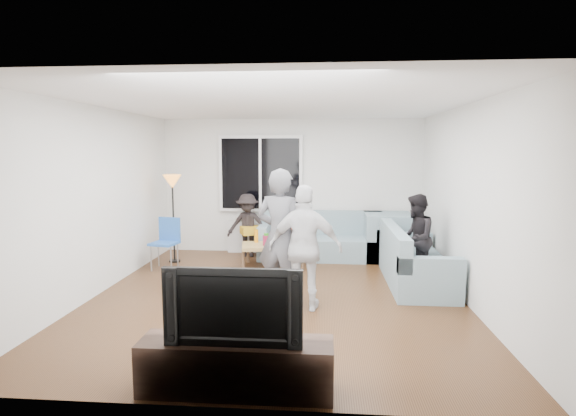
# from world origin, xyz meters

# --- Properties ---
(floor) EXTENTS (5.00, 5.50, 0.04)m
(floor) POSITION_xyz_m (0.00, 0.00, -0.02)
(floor) COLOR #56351C
(floor) RESTS_ON ground
(ceiling) EXTENTS (5.00, 5.50, 0.04)m
(ceiling) POSITION_xyz_m (0.00, 0.00, 2.62)
(ceiling) COLOR white
(ceiling) RESTS_ON ground
(wall_back) EXTENTS (5.00, 0.04, 2.60)m
(wall_back) POSITION_xyz_m (0.00, 2.77, 1.30)
(wall_back) COLOR silver
(wall_back) RESTS_ON ground
(wall_front) EXTENTS (5.00, 0.04, 2.60)m
(wall_front) POSITION_xyz_m (0.00, -2.77, 1.30)
(wall_front) COLOR silver
(wall_front) RESTS_ON ground
(wall_left) EXTENTS (0.04, 5.50, 2.60)m
(wall_left) POSITION_xyz_m (-2.52, 0.00, 1.30)
(wall_left) COLOR silver
(wall_left) RESTS_ON ground
(wall_right) EXTENTS (0.04, 5.50, 2.60)m
(wall_right) POSITION_xyz_m (2.52, 0.00, 1.30)
(wall_right) COLOR silver
(wall_right) RESTS_ON ground
(window_frame) EXTENTS (1.62, 0.06, 1.47)m
(window_frame) POSITION_xyz_m (-0.60, 2.69, 1.55)
(window_frame) COLOR white
(window_frame) RESTS_ON wall_back
(window_glass) EXTENTS (1.50, 0.02, 1.35)m
(window_glass) POSITION_xyz_m (-0.60, 2.65, 1.55)
(window_glass) COLOR black
(window_glass) RESTS_ON window_frame
(window_mullion) EXTENTS (0.05, 0.03, 1.35)m
(window_mullion) POSITION_xyz_m (-0.60, 2.64, 1.55)
(window_mullion) COLOR white
(window_mullion) RESTS_ON window_frame
(radiator) EXTENTS (1.30, 0.12, 0.62)m
(radiator) POSITION_xyz_m (-0.60, 2.65, 0.31)
(radiator) COLOR silver
(radiator) RESTS_ON floor
(potted_plant) EXTENTS (0.22, 0.19, 0.34)m
(potted_plant) POSITION_xyz_m (-0.25, 2.62, 0.79)
(potted_plant) COLOR #306829
(potted_plant) RESTS_ON radiator
(vase) EXTENTS (0.21, 0.21, 0.18)m
(vase) POSITION_xyz_m (-1.02, 2.62, 0.71)
(vase) COLOR silver
(vase) RESTS_ON radiator
(sofa_back_section) EXTENTS (2.30, 0.85, 0.85)m
(sofa_back_section) POSITION_xyz_m (0.58, 2.27, 0.42)
(sofa_back_section) COLOR gray
(sofa_back_section) RESTS_ON floor
(sofa_right_section) EXTENTS (2.00, 0.85, 0.85)m
(sofa_right_section) POSITION_xyz_m (2.02, 0.75, 0.42)
(sofa_right_section) COLOR gray
(sofa_right_section) RESTS_ON floor
(sofa_corner) EXTENTS (0.85, 0.85, 0.85)m
(sofa_corner) POSITION_xyz_m (1.81, 2.27, 0.42)
(sofa_corner) COLOR gray
(sofa_corner) RESTS_ON floor
(cushion_yellow) EXTENTS (0.48, 0.45, 0.14)m
(cushion_yellow) POSITION_xyz_m (-0.72, 2.25, 0.51)
(cushion_yellow) COLOR gold
(cushion_yellow) RESTS_ON sofa_back_section
(cushion_red) EXTENTS (0.43, 0.39, 0.13)m
(cushion_red) POSITION_xyz_m (-0.01, 2.33, 0.51)
(cushion_red) COLOR maroon
(cushion_red) RESTS_ON sofa_back_section
(coffee_table) EXTENTS (1.18, 0.77, 0.40)m
(coffee_table) POSITION_xyz_m (-0.21, 1.56, 0.20)
(coffee_table) COLOR tan
(coffee_table) RESTS_ON floor
(pitcher) EXTENTS (0.17, 0.17, 0.17)m
(pitcher) POSITION_xyz_m (-0.31, 1.46, 0.49)
(pitcher) COLOR maroon
(pitcher) RESTS_ON coffee_table
(side_chair) EXTENTS (0.48, 0.48, 0.86)m
(side_chair) POSITION_xyz_m (-2.05, 1.28, 0.43)
(side_chair) COLOR blue
(side_chair) RESTS_ON floor
(floor_lamp) EXTENTS (0.32, 0.32, 1.56)m
(floor_lamp) POSITION_xyz_m (-2.05, 1.78, 0.78)
(floor_lamp) COLOR orange
(floor_lamp) RESTS_ON floor
(player_left) EXTENTS (0.74, 0.59, 1.77)m
(player_left) POSITION_xyz_m (0.07, -0.29, 0.89)
(player_left) COLOR #4E4F54
(player_left) RESTS_ON floor
(player_right) EXTENTS (0.96, 0.49, 1.58)m
(player_right) POSITION_xyz_m (0.40, -0.49, 0.79)
(player_right) COLOR silver
(player_right) RESTS_ON floor
(spectator_right) EXTENTS (0.66, 0.76, 1.35)m
(spectator_right) POSITION_xyz_m (2.02, 0.86, 0.67)
(spectator_right) COLOR black
(spectator_right) RESTS_ON floor
(spectator_back) EXTENTS (0.78, 0.47, 1.19)m
(spectator_back) POSITION_xyz_m (-0.80, 2.30, 0.60)
(spectator_back) COLOR black
(spectator_back) RESTS_ON floor
(tv_console) EXTENTS (1.60, 0.40, 0.44)m
(tv_console) POSITION_xyz_m (-0.08, -2.50, 0.22)
(tv_console) COLOR #34231A
(tv_console) RESTS_ON floor
(television) EXTENTS (1.11, 0.15, 0.64)m
(television) POSITION_xyz_m (-0.08, -2.50, 0.76)
(television) COLOR black
(television) RESTS_ON tv_console
(bottle_a) EXTENTS (0.07, 0.07, 0.23)m
(bottle_a) POSITION_xyz_m (-0.54, 1.68, 0.51)
(bottle_a) COLOR orange
(bottle_a) RESTS_ON coffee_table
(bottle_d) EXTENTS (0.07, 0.07, 0.22)m
(bottle_d) POSITION_xyz_m (-0.01, 1.45, 0.51)
(bottle_d) COLOR #F7AD15
(bottle_d) RESTS_ON coffee_table
(bottle_b) EXTENTS (0.08, 0.08, 0.21)m
(bottle_b) POSITION_xyz_m (-0.34, 1.45, 0.50)
(bottle_b) COLOR #268F1A
(bottle_b) RESTS_ON coffee_table
(bottle_e) EXTENTS (0.07, 0.07, 0.24)m
(bottle_e) POSITION_xyz_m (0.10, 1.69, 0.52)
(bottle_e) COLOR black
(bottle_e) RESTS_ON coffee_table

